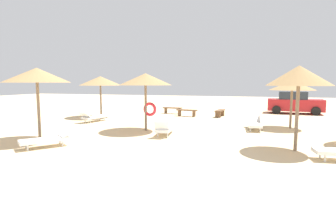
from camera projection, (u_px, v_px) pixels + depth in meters
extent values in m
plane|color=beige|center=(141.00, 160.00, 8.58)|extent=(80.00, 80.00, 0.00)
cylinder|color=#75604C|center=(146.00, 107.00, 13.65)|extent=(0.12, 0.12, 2.39)
cone|color=#9E7A4C|center=(145.00, 79.00, 13.50)|extent=(2.65, 2.65, 0.59)
torus|color=red|center=(150.00, 109.00, 13.60)|extent=(0.71, 0.20, 0.70)
cylinder|color=#75604C|center=(39.00, 110.00, 11.33)|extent=(0.12, 0.12, 2.52)
cone|color=#9E7A4C|center=(37.00, 75.00, 11.17)|extent=(2.67, 2.67, 0.61)
cylinder|color=#75604C|center=(101.00, 101.00, 19.06)|extent=(0.12, 0.12, 2.31)
cone|color=#9E7A4C|center=(100.00, 81.00, 18.91)|extent=(2.92, 2.92, 0.64)
cylinder|color=#75604C|center=(291.00, 108.00, 14.38)|extent=(0.12, 0.12, 2.12)
cone|color=#9E7A4C|center=(292.00, 85.00, 14.24)|extent=(2.33, 2.33, 0.48)
cylinder|color=#75604C|center=(297.00, 117.00, 9.56)|extent=(0.12, 0.12, 2.42)
cone|color=#9E7A4C|center=(299.00, 76.00, 9.41)|extent=(2.21, 2.21, 0.70)
cube|color=white|center=(165.00, 129.00, 12.66)|extent=(0.83, 1.76, 0.12)
cube|color=white|center=(162.00, 125.00, 11.85)|extent=(0.68, 0.46, 0.49)
cylinder|color=silver|center=(167.00, 135.00, 12.06)|extent=(0.06, 0.06, 0.22)
cylinder|color=silver|center=(158.00, 134.00, 12.14)|extent=(0.06, 0.06, 0.22)
cylinder|color=silver|center=(172.00, 130.00, 13.23)|extent=(0.06, 0.06, 0.22)
cylinder|color=silver|center=(163.00, 130.00, 13.31)|extent=(0.06, 0.06, 0.22)
cube|color=white|center=(44.00, 140.00, 10.16)|extent=(1.55, 1.74, 0.12)
cube|color=white|center=(66.00, 132.00, 10.59)|extent=(0.80, 0.78, 0.39)
cylinder|color=silver|center=(60.00, 141.00, 10.70)|extent=(0.06, 0.06, 0.22)
cylinder|color=silver|center=(63.00, 144.00, 10.34)|extent=(0.06, 0.06, 0.22)
cylinder|color=silver|center=(26.00, 146.00, 10.01)|extent=(0.06, 0.06, 0.22)
cylinder|color=silver|center=(28.00, 148.00, 9.65)|extent=(0.06, 0.06, 0.22)
cube|color=white|center=(95.00, 117.00, 16.89)|extent=(1.03, 1.80, 0.12)
cube|color=white|center=(85.00, 115.00, 16.19)|extent=(0.74, 0.63, 0.39)
cylinder|color=silver|center=(90.00, 121.00, 16.29)|extent=(0.06, 0.06, 0.22)
cylinder|color=silver|center=(85.00, 121.00, 16.51)|extent=(0.06, 0.06, 0.22)
cylinder|color=silver|center=(104.00, 119.00, 17.31)|extent=(0.06, 0.06, 0.22)
cylinder|color=silver|center=(99.00, 118.00, 17.54)|extent=(0.06, 0.06, 0.22)
cube|color=white|center=(255.00, 124.00, 13.91)|extent=(0.73, 1.73, 0.12)
cube|color=white|center=(254.00, 119.00, 14.66)|extent=(0.67, 0.55, 0.34)
cylinder|color=silver|center=(249.00, 126.00, 14.56)|extent=(0.06, 0.06, 0.22)
cylinder|color=silver|center=(258.00, 126.00, 14.46)|extent=(0.06, 0.06, 0.22)
cylinder|color=silver|center=(251.00, 130.00, 13.40)|extent=(0.06, 0.06, 0.22)
cylinder|color=silver|center=(260.00, 130.00, 13.30)|extent=(0.06, 0.06, 0.22)
cylinder|color=silver|center=(320.00, 155.00, 8.76)|extent=(0.06, 0.06, 0.22)
cylinder|color=silver|center=(325.00, 158.00, 8.33)|extent=(0.06, 0.06, 0.22)
cube|color=brown|center=(220.00, 110.00, 19.18)|extent=(0.61, 1.54, 0.08)
cube|color=brown|center=(218.00, 115.00, 18.72)|extent=(0.37, 0.17, 0.41)
cube|color=brown|center=(222.00, 113.00, 19.71)|extent=(0.37, 0.17, 0.41)
cube|color=brown|center=(187.00, 110.00, 19.44)|extent=(1.54, 0.59, 0.08)
cube|color=brown|center=(180.00, 113.00, 19.69)|extent=(0.17, 0.37, 0.41)
cube|color=brown|center=(194.00, 114.00, 19.24)|extent=(0.17, 0.37, 0.41)
cube|color=brown|center=(172.00, 108.00, 21.10)|extent=(1.52, 0.48, 0.08)
cube|color=brown|center=(166.00, 111.00, 21.31)|extent=(0.14, 0.37, 0.41)
cube|color=brown|center=(179.00, 111.00, 20.94)|extent=(0.14, 0.37, 0.41)
cube|color=#B21E23|center=(295.00, 105.00, 21.21)|extent=(4.11, 1.97, 0.90)
cube|color=#262D38|center=(293.00, 95.00, 21.20)|extent=(2.10, 1.69, 0.60)
cylinder|color=black|center=(312.00, 109.00, 21.59)|extent=(0.65, 0.26, 0.64)
cylinder|color=black|center=(316.00, 111.00, 19.95)|extent=(0.65, 0.26, 0.64)
cylinder|color=black|center=(276.00, 108.00, 22.54)|extent=(0.65, 0.26, 0.64)
cylinder|color=black|center=(276.00, 110.00, 20.90)|extent=(0.65, 0.26, 0.64)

